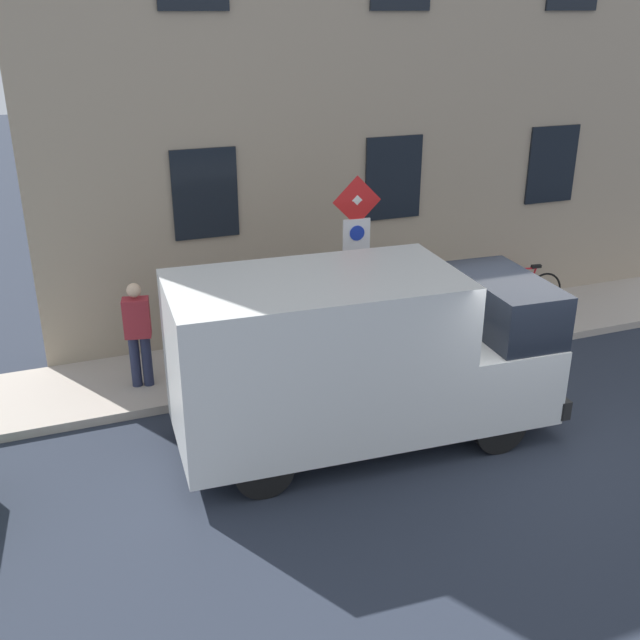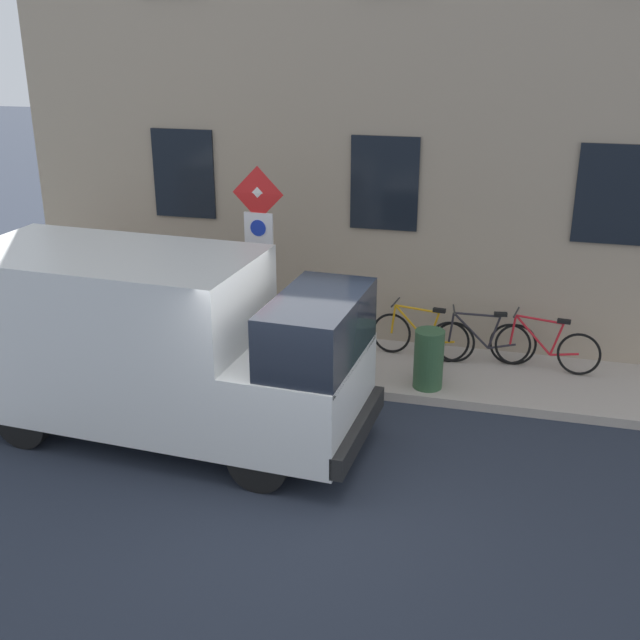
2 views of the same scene
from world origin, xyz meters
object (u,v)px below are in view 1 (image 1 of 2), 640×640
delivery_van (358,355)px  bicycle_red (522,289)px  sign_post_stacked (356,247)px  bicycle_orange (438,302)px  bicycle_black (481,295)px  pedestrian (138,331)px  litter_bin (481,317)px

delivery_van → bicycle_red: bearing=35.7°
sign_post_stacked → delivery_van: (-1.91, 0.79, -0.89)m
delivery_van → bicycle_orange: bearing=49.0°
sign_post_stacked → bicycle_orange: 3.13m
bicycle_black → delivery_van: bearing=29.7°
delivery_van → sign_post_stacked: bearing=70.9°
sign_post_stacked → bicycle_red: bearing=-73.3°
sign_post_stacked → pedestrian: sign_post_stacked is taller
bicycle_orange → litter_bin: litter_bin is taller
sign_post_stacked → delivery_van: size_ratio=0.57×
delivery_van → bicycle_black: bearing=41.4°
sign_post_stacked → bicycle_orange: bearing=-61.3°
bicycle_orange → sign_post_stacked: bearing=35.4°
bicycle_orange → bicycle_red: bearing=-173.3°
sign_post_stacked → pedestrian: 3.64m
bicycle_black → pedestrian: (-0.67, 6.65, 0.56)m
bicycle_red → delivery_van: bearing=40.4°
bicycle_orange → pedestrian: 5.77m
delivery_van → pedestrian: 3.62m
bicycle_red → bicycle_black: bearing=8.1°
delivery_van → bicycle_red: 5.97m
bicycle_black → bicycle_orange: 0.95m
bicycle_red → pedestrian: size_ratio=1.00×
bicycle_orange → pedestrian: bearing=13.5°
bicycle_black → pedestrian: bearing=-2.6°
bicycle_orange → litter_bin: size_ratio=1.91×
pedestrian → delivery_van: bearing=58.2°
litter_bin → delivery_van: bearing=121.5°
sign_post_stacked → bicycle_red: 4.71m
delivery_van → litter_bin: bearing=34.9°
litter_bin → sign_post_stacked: bearing=93.1°
bicycle_red → litter_bin: (-1.12, 1.66, 0.08)m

